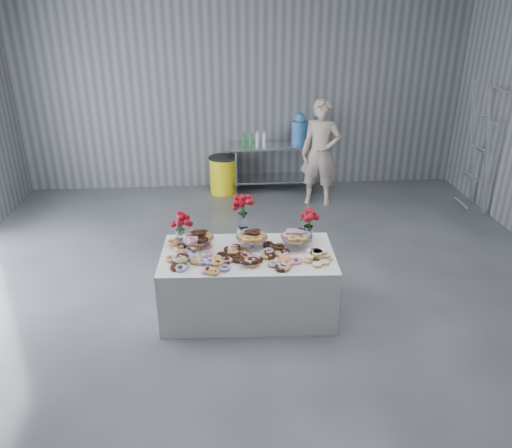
{
  "coord_description": "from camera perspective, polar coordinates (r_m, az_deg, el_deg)",
  "views": [
    {
      "loc": [
        -0.47,
        -4.59,
        3.33
      ],
      "look_at": [
        -0.07,
        0.65,
        0.92
      ],
      "focal_mm": 35.0,
      "sensor_mm": 36.0,
      "label": 1
    }
  ],
  "objects": [
    {
      "name": "ground",
      "position": [
        5.69,
        1.18,
        -11.15
      ],
      "size": [
        9.0,
        9.0,
        0.0
      ],
      "primitive_type": "plane",
      "color": "#3A3D42",
      "rests_on": "ground"
    },
    {
      "name": "room_walls",
      "position": [
        4.72,
        -2.06,
        16.25
      ],
      "size": [
        8.04,
        9.04,
        4.02
      ],
      "color": "slate",
      "rests_on": "ground"
    },
    {
      "name": "display_table",
      "position": [
        5.67,
        -0.93,
        -6.72
      ],
      "size": [
        1.94,
        1.08,
        0.75
      ],
      "primitive_type": "cube",
      "rotation": [
        0.0,
        0.0,
        -0.04
      ],
      "color": "silver",
      "rests_on": "ground"
    },
    {
      "name": "prep_table",
      "position": [
        9.15,
        1.74,
        7.43
      ],
      "size": [
        1.5,
        0.6,
        0.9
      ],
      "color": "silver",
      "rests_on": "ground"
    },
    {
      "name": "donut_mounds",
      "position": [
        5.42,
        -0.92,
        -3.2
      ],
      "size": [
        1.84,
        0.88,
        0.09
      ],
      "primitive_type": null,
      "rotation": [
        0.0,
        0.0,
        -0.04
      ],
      "color": "#BD8445",
      "rests_on": "display_table"
    },
    {
      "name": "cake_stand_left",
      "position": [
        5.58,
        -6.65,
        -1.44
      ],
      "size": [
        0.36,
        0.36,
        0.17
      ],
      "color": "silver",
      "rests_on": "display_table"
    },
    {
      "name": "cake_stand_mid",
      "position": [
        5.56,
        -0.47,
        -1.37
      ],
      "size": [
        0.36,
        0.36,
        0.17
      ],
      "color": "silver",
      "rests_on": "display_table"
    },
    {
      "name": "cake_stand_right",
      "position": [
        5.59,
        4.66,
        -1.29
      ],
      "size": [
        0.36,
        0.36,
        0.17
      ],
      "color": "silver",
      "rests_on": "display_table"
    },
    {
      "name": "danish_pile",
      "position": [
        5.39,
        7.08,
        -3.46
      ],
      "size": [
        0.48,
        0.48,
        0.11
      ],
      "primitive_type": null,
      "color": "white",
      "rests_on": "display_table"
    },
    {
      "name": "bouquet_left",
      "position": [
        5.62,
        -8.69,
        0.41
      ],
      "size": [
        0.26,
        0.26,
        0.42
      ],
      "color": "white",
      "rests_on": "display_table"
    },
    {
      "name": "bouquet_right",
      "position": [
        5.68,
        6.06,
        0.82
      ],
      "size": [
        0.26,
        0.26,
        0.42
      ],
      "color": "white",
      "rests_on": "display_table"
    },
    {
      "name": "bouquet_center",
      "position": [
        5.64,
        -1.55,
        1.7
      ],
      "size": [
        0.26,
        0.26,
        0.57
      ],
      "color": "silver",
      "rests_on": "display_table"
    },
    {
      "name": "water_jug",
      "position": [
        9.07,
        4.98,
        10.68
      ],
      "size": [
        0.28,
        0.28,
        0.55
      ],
      "color": "#428EE1",
      "rests_on": "prep_table"
    },
    {
      "name": "drink_bottles",
      "position": [
        8.91,
        -0.24,
        9.75
      ],
      "size": [
        0.54,
        0.08,
        0.27
      ],
      "primitive_type": null,
      "color": "#268C33",
      "rests_on": "prep_table"
    },
    {
      "name": "person",
      "position": [
        8.58,
        7.39,
        8.06
      ],
      "size": [
        0.76,
        0.6,
        1.81
      ],
      "primitive_type": "imported",
      "rotation": [
        0.0,
        0.0,
        -0.29
      ],
      "color": "#CC8C93",
      "rests_on": "ground"
    },
    {
      "name": "trash_barrel",
      "position": [
        9.19,
        -3.74,
        5.63
      ],
      "size": [
        0.53,
        0.53,
        0.68
      ],
      "rotation": [
        0.0,
        0.0,
        0.38
      ],
      "color": "yellow",
      "rests_on": "ground"
    },
    {
      "name": "stepladder",
      "position": [
        8.94,
        24.18,
        7.85
      ],
      "size": [
        0.58,
        0.53,
        2.15
      ],
      "primitive_type": null,
      "rotation": [
        0.0,
        -0.16,
        0.0
      ],
      "color": "silver",
      "rests_on": "ground"
    }
  ]
}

